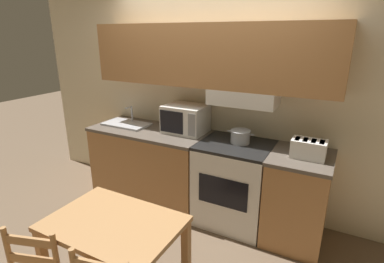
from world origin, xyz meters
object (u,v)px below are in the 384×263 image
Objects in this scene: microwave at (186,119)px; sink_basin at (126,124)px; stove_range at (234,183)px; toaster at (309,149)px; cooking_pot at (240,136)px; dining_table at (115,238)px.

sink_basin is (-0.79, -0.11, -0.14)m from microwave.
toaster is at bearing -2.33° from stove_range.
sink_basin is at bearing 179.29° from toaster.
cooking_pot is 1.62m from dining_table.
stove_range is 0.53m from cooking_pot.
stove_range reaches higher than dining_table.
microwave is 1.68m from dining_table.
stove_range is 1.52m from sink_basin.
microwave reaches higher than cooking_pot.
sink_basin reaches higher than cooking_pot.
toaster is at bearing 54.32° from dining_table.
dining_table is (1.11, -1.49, -0.29)m from sink_basin.
microwave is 0.82× the size of sink_basin.
toaster is at bearing -6.69° from cooking_pot.
cooking_pot is at bearing 76.65° from dining_table.
dining_table is at bearing -78.76° from microwave.
stove_range is 3.15× the size of cooking_pot.
stove_range is at bearing 0.09° from sink_basin.
cooking_pot is 0.51× the size of sink_basin.
toaster is (1.36, -0.13, -0.07)m from microwave.
stove_range is at bearing -9.02° from microwave.
microwave reaches higher than sink_basin.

